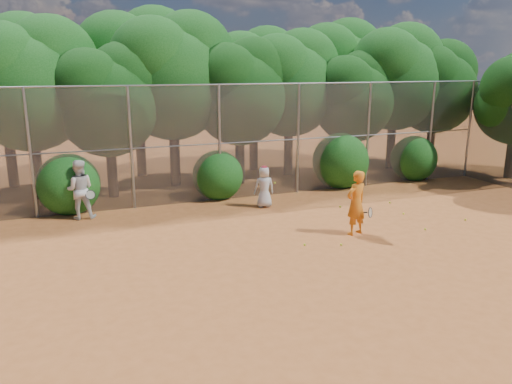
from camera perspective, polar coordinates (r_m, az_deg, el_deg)
name	(u,v)px	position (r m, az deg, el deg)	size (l,w,h in m)	color
ground	(328,253)	(12.86, 8.25, -6.93)	(80.00, 80.00, 0.00)	#AB5926
fence_back	(244,141)	(17.61, -1.42, 5.88)	(20.05, 0.09, 4.03)	gray
tree_1	(29,79)	(18.98, -24.51, 11.64)	(4.64, 4.03, 6.35)	black
tree_2	(108,96)	(18.34, -16.54, 10.45)	(3.99, 3.47, 5.47)	black
tree_3	(173,72)	(19.67, -9.48, 13.42)	(4.89, 4.26, 6.70)	black
tree_4	(240,88)	(19.77, -1.81, 11.76)	(4.19, 3.64, 5.73)	black
tree_5	(290,80)	(21.45, 3.94, 12.70)	(4.51, 3.92, 6.17)	black
tree_6	(354,94)	(21.78, 11.13, 10.97)	(3.86, 3.36, 5.29)	black
tree_7	(396,73)	(23.66, 15.73, 12.92)	(4.77, 4.14, 6.53)	black
tree_8	(436,84)	(24.68, 19.88, 11.57)	(4.25, 3.70, 5.82)	black
tree_9	(3,73)	(21.35, -26.97, 12.01)	(4.83, 4.20, 6.62)	black
tree_10	(137,65)	(21.67, -13.40, 13.91)	(5.15, 4.48, 7.06)	black
tree_11	(254,76)	(22.54, -0.18, 13.10)	(4.64, 4.03, 6.35)	black
tree_12	(337,68)	(25.02, 9.28, 13.83)	(5.02, 4.37, 6.88)	black
bush_0	(68,182)	(17.10, -20.66, 1.12)	(2.00, 2.00, 2.00)	#124B14
bush_1	(218,173)	(17.83, -4.39, 2.18)	(1.80, 1.80, 1.80)	#124B14
bush_2	(340,158)	(19.77, 9.63, 3.81)	(2.20, 2.20, 2.20)	#124B14
bush_3	(414,156)	(21.77, 17.60, 3.89)	(1.90, 1.90, 1.90)	#124B14
player_yellow	(356,203)	(14.13, 11.37, -1.22)	(0.87, 0.62, 1.83)	orange
player_teen	(264,187)	(16.60, 0.94, 0.63)	(0.72, 0.51, 1.41)	silver
player_white	(79,190)	(16.24, -19.55, 0.27)	(0.96, 0.78, 1.84)	silver
ball_0	(403,214)	(16.59, 16.51, -2.38)	(0.07, 0.07, 0.07)	gold
ball_1	(340,207)	(16.93, 9.60, -1.65)	(0.07, 0.07, 0.07)	gold
ball_2	(341,245)	(13.41, 9.71, -5.94)	(0.07, 0.07, 0.07)	gold
ball_3	(465,220)	(16.58, 22.82, -2.93)	(0.07, 0.07, 0.07)	gold
ball_4	(305,245)	(13.27, 5.59, -6.01)	(0.07, 0.07, 0.07)	gold
ball_5	(390,203)	(17.79, 15.05, -1.17)	(0.07, 0.07, 0.07)	gold
ball_6	(425,229)	(15.23, 18.77, -4.04)	(0.07, 0.07, 0.07)	gold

